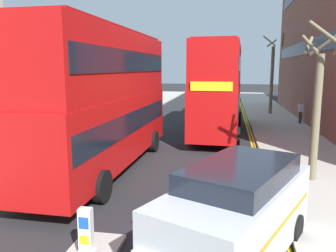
{
  "coord_description": "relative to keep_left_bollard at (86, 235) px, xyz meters",
  "views": [
    {
      "loc": [
        2.92,
        -2.43,
        4.13
      ],
      "look_at": [
        0.5,
        11.0,
        1.8
      ],
      "focal_mm": 36.16,
      "sensor_mm": 36.0,
      "label": 1
    }
  ],
  "objects": [
    {
      "name": "sidewalk_right",
      "position": [
        6.5,
        12.1,
        -0.54
      ],
      "size": [
        4.0,
        80.0,
        0.14
      ],
      "primitive_type": "cube",
      "color": "#ADA89E",
      "rests_on": "ground"
    },
    {
      "name": "sidewalk_left",
      "position": [
        -6.5,
        12.1,
        -0.54
      ],
      "size": [
        4.0,
        80.0,
        0.14
      ],
      "primitive_type": "cube",
      "color": "#ADA89E",
      "rests_on": "ground"
    },
    {
      "name": "kerb_line_outer",
      "position": [
        4.4,
        10.1,
        -0.6
      ],
      "size": [
        0.1,
        56.0,
        0.01
      ],
      "primitive_type": "cube",
      "color": "yellow",
      "rests_on": "ground"
    },
    {
      "name": "kerb_line_inner",
      "position": [
        4.24,
        10.1,
        -0.6
      ],
      "size": [
        0.1,
        56.0,
        0.01
      ],
      "primitive_type": "cube",
      "color": "yellow",
      "rests_on": "ground"
    },
    {
      "name": "keep_left_bollard",
      "position": [
        0.0,
        0.0,
        0.0
      ],
      "size": [
        0.36,
        0.28,
        1.11
      ],
      "color": "silver",
      "rests_on": "traffic_island"
    },
    {
      "name": "double_decker_bus_away",
      "position": [
        -2.04,
        6.53,
        2.42
      ],
      "size": [
        2.97,
        10.86,
        5.64
      ],
      "color": "#B20F0F",
      "rests_on": "ground"
    },
    {
      "name": "double_decker_bus_oncoming",
      "position": [
        2.3,
        15.2,
        2.42
      ],
      "size": [
        3.1,
        10.89,
        5.64
      ],
      "color": "#B20F0F",
      "rests_on": "ground"
    },
    {
      "name": "taxi_minivan",
      "position": [
        3.13,
        0.66,
        0.46
      ],
      "size": [
        3.68,
        5.15,
        2.12
      ],
      "color": "silver",
      "rests_on": "ground"
    },
    {
      "name": "pedestrian_far",
      "position": [
        8.12,
        19.57,
        0.38
      ],
      "size": [
        0.34,
        0.22,
        1.62
      ],
      "color": "#2D2D38",
      "rests_on": "sidewalk_right"
    },
    {
      "name": "street_tree_near",
      "position": [
        6.62,
        24.98,
        2.86
      ],
      "size": [
        1.82,
        1.65,
        6.98
      ],
      "color": "#6B6047",
      "rests_on": "sidewalk_right"
    },
    {
      "name": "street_tree_mid",
      "position": [
        6.01,
        6.22,
        2.36
      ],
      "size": [
        1.6,
        1.79,
        5.6
      ],
      "color": "#6B6047",
      "rests_on": "sidewalk_right"
    }
  ]
}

